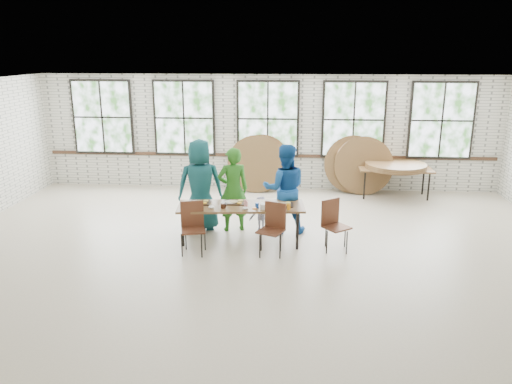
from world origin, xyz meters
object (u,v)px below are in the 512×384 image
chair_near_right (273,224)px  storage_table (395,170)px  chair_near_left (193,223)px  dining_table (241,208)px

chair_near_right → storage_table: 4.84m
chair_near_right → storage_table: (2.90, 3.87, 0.13)m
chair_near_right → storage_table: size_ratio=0.53×
chair_near_left → storage_table: (4.36, 3.92, 0.13)m
chair_near_left → chair_near_right: bearing=-12.5°
dining_table → storage_table: (3.53, 3.36, -0.00)m
dining_table → storage_table: bearing=38.2°
dining_table → chair_near_right: 0.82m
storage_table → chair_near_right: bearing=-126.9°
chair_near_left → chair_near_right: size_ratio=1.00×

